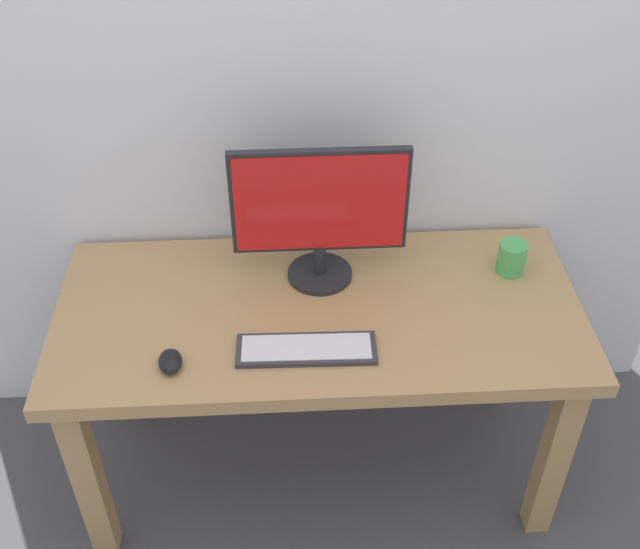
# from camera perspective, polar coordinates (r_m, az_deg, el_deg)

# --- Properties ---
(ground_plane) EXTENTS (6.00, 6.00, 0.00)m
(ground_plane) POSITION_cam_1_polar(r_m,az_deg,el_deg) (2.72, -0.07, -13.77)
(ground_plane) COLOR #4C4C51
(desk) EXTENTS (1.50, 0.68, 0.72)m
(desk) POSITION_cam_1_polar(r_m,az_deg,el_deg) (2.26, -0.08, -4.43)
(desk) COLOR tan
(desk) RESTS_ON ground_plane
(monitor) EXTENTS (0.50, 0.19, 0.42)m
(monitor) POSITION_cam_1_polar(r_m,az_deg,el_deg) (2.17, -0.03, 4.71)
(monitor) COLOR #232328
(monitor) RESTS_ON desk
(keyboard_primary) EXTENTS (0.38, 0.13, 0.02)m
(keyboard_primary) POSITION_cam_1_polar(r_m,az_deg,el_deg) (2.06, -1.01, -5.54)
(keyboard_primary) COLOR #333338
(keyboard_primary) RESTS_ON desk
(mouse) EXTENTS (0.07, 0.10, 0.03)m
(mouse) POSITION_cam_1_polar(r_m,az_deg,el_deg) (2.05, -11.02, -6.32)
(mouse) COLOR black
(mouse) RESTS_ON desk
(coffee_mug) EXTENTS (0.08, 0.08, 0.10)m
(coffee_mug) POSITION_cam_1_polar(r_m,az_deg,el_deg) (2.35, 13.99, 1.22)
(coffee_mug) COLOR #4CB259
(coffee_mug) RESTS_ON desk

